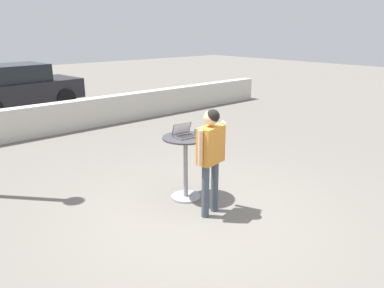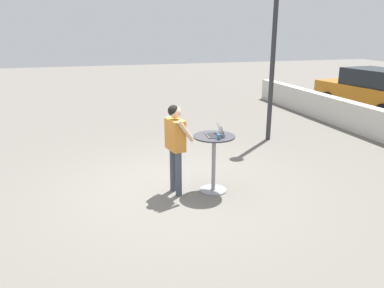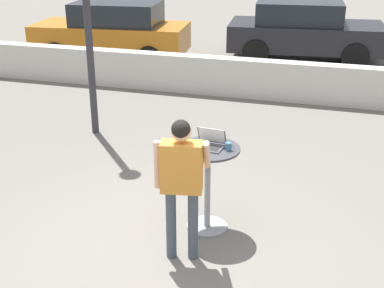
{
  "view_description": "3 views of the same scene",
  "coord_description": "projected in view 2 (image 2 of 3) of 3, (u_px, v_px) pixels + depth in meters",
  "views": [
    {
      "loc": [
        -3.38,
        -3.68,
        2.66
      ],
      "look_at": [
        0.21,
        0.39,
        0.98
      ],
      "focal_mm": 35.0,
      "sensor_mm": 36.0,
      "label": 1
    },
    {
      "loc": [
        6.13,
        -1.54,
        2.8
      ],
      "look_at": [
        0.35,
        0.18,
        0.95
      ],
      "focal_mm": 35.0,
      "sensor_mm": 36.0,
      "label": 2
    },
    {
      "loc": [
        1.67,
        -4.75,
        3.36
      ],
      "look_at": [
        0.14,
        0.39,
        1.15
      ],
      "focal_mm": 50.0,
      "sensor_mm": 36.0,
      "label": 3
    }
  ],
  "objects": [
    {
      "name": "standing_person",
      "position": [
        175.0,
        139.0,
        6.39
      ],
      "size": [
        0.57,
        0.42,
        1.6
      ],
      "color": "#424C56",
      "rests_on": "ground_plane"
    },
    {
      "name": "cafe_table",
      "position": [
        214.0,
        156.0,
        6.59
      ],
      "size": [
        0.73,
        0.73,
        1.03
      ],
      "color": "gray",
      "rests_on": "ground_plane"
    },
    {
      "name": "street_lamp",
      "position": [
        275.0,
        24.0,
        9.07
      ],
      "size": [
        0.32,
        0.32,
        4.56
      ],
      "color": "#2D2D33",
      "rests_on": "ground_plane"
    },
    {
      "name": "coffee_mug",
      "position": [
        219.0,
        137.0,
        6.25
      ],
      "size": [
        0.1,
        0.07,
        0.09
      ],
      "color": "#336084",
      "rests_on": "cafe_table"
    },
    {
      "name": "ground_plane",
      "position": [
        177.0,
        189.0,
        6.86
      ],
      "size": [
        50.0,
        50.0,
        0.0
      ],
      "primitive_type": "plane",
      "color": "slate"
    },
    {
      "name": "parked_car_further_down",
      "position": [
        374.0,
        91.0,
        12.78
      ],
      "size": [
        4.11,
        2.11,
        1.53
      ],
      "color": "#B76B19",
      "rests_on": "ground_plane"
    },
    {
      "name": "laptop",
      "position": [
        215.0,
        133.0,
        6.47
      ],
      "size": [
        0.36,
        0.32,
        0.2
      ],
      "color": "#515156",
      "rests_on": "cafe_table"
    }
  ]
}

